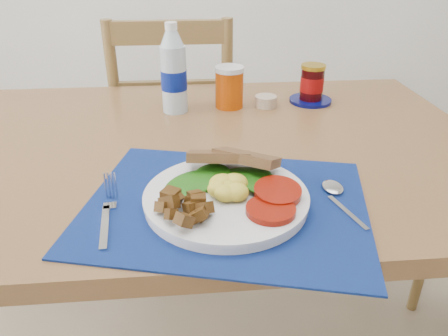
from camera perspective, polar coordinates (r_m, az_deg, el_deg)
name	(u,v)px	position (r m, az deg, el deg)	size (l,w,h in m)	color
table	(191,173)	(1.06, -4.33, -0.72)	(1.40, 0.90, 0.75)	brown
chair_far	(174,117)	(1.63, -6.51, 6.58)	(0.43, 0.41, 1.16)	brown
placemat	(226,204)	(0.78, 0.27, -4.73)	(0.49, 0.39, 0.00)	#040430
breakfast_plate	(223,195)	(0.77, -0.13, -3.53)	(0.29, 0.29, 0.07)	silver
fork	(108,213)	(0.78, -14.89, -5.73)	(0.03, 0.18, 0.00)	#B2B5BA
spoon	(337,196)	(0.83, 14.57, -3.52)	(0.04, 0.16, 0.00)	#B2B5BA
water_bottle	(174,74)	(1.19, -6.60, 12.13)	(0.07, 0.07, 0.24)	#ADBFCC
juice_glass	(229,88)	(1.23, 0.70, 10.38)	(0.08, 0.08, 0.11)	#B43F04
ramekin	(266,101)	(1.25, 5.48, 8.67)	(0.06, 0.06, 0.03)	tan
jam_on_saucer	(312,86)	(1.29, 11.38, 10.49)	(0.12, 0.12, 0.11)	#04094A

